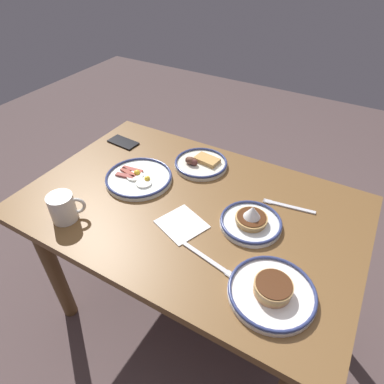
{
  "coord_description": "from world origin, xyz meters",
  "views": [
    {
      "loc": [
        -0.47,
        0.8,
        1.55
      ],
      "look_at": [
        0.01,
        -0.03,
        0.76
      ],
      "focal_mm": 30.91,
      "sensor_mm": 36.0,
      "label": 1
    }
  ],
  "objects": [
    {
      "name": "paper_napkin",
      "position": [
        -0.03,
        0.11,
        0.73
      ],
      "size": [
        0.19,
        0.18,
        0.0
      ],
      "primitive_type": "cube",
      "rotation": [
        0.0,
        0.0,
        -0.37
      ],
      "color": "white",
      "rests_on": "dining_table"
    },
    {
      "name": "cell_phone",
      "position": [
        0.5,
        -0.22,
        0.73
      ],
      "size": [
        0.15,
        0.08,
        0.01
      ],
      "primitive_type": "cube",
      "rotation": [
        0.0,
        0.0,
        -0.08
      ],
      "color": "black",
      "rests_on": "dining_table"
    },
    {
      "name": "coffee_mug",
      "position": [
        0.34,
        0.28,
        0.78
      ],
      "size": [
        0.11,
        0.1,
        0.1
      ],
      "color": "white",
      "rests_on": "dining_table"
    },
    {
      "name": "plate_center_pancakes",
      "position": [
        -0.24,
        -0.01,
        0.75
      ],
      "size": [
        0.22,
        0.22,
        0.08
      ],
      "color": "white",
      "rests_on": "dining_table"
    },
    {
      "name": "fork_near",
      "position": [
        -0.33,
        -0.17,
        0.73
      ],
      "size": [
        0.19,
        0.05,
        0.01
      ],
      "color": "silver",
      "rests_on": "dining_table"
    },
    {
      "name": "plate_far_side",
      "position": [
        0.25,
        -0.02,
        0.74
      ],
      "size": [
        0.27,
        0.27,
        0.04
      ],
      "color": "white",
      "rests_on": "dining_table"
    },
    {
      "name": "fork_far",
      "position": [
        -0.19,
        0.2,
        0.73
      ],
      "size": [
        0.2,
        0.06,
        0.01
      ],
      "color": "silver",
      "rests_on": "dining_table"
    },
    {
      "name": "dining_table",
      "position": [
        0.0,
        0.0,
        0.61
      ],
      "size": [
        1.25,
        0.82,
        0.73
      ],
      "color": "brown",
      "rests_on": "ground_plane"
    },
    {
      "name": "plate_far_companion",
      "position": [
        -0.4,
        0.22,
        0.74
      ],
      "size": [
        0.25,
        0.25,
        0.05
      ],
      "color": "white",
      "rests_on": "dining_table"
    },
    {
      "name": "plate_near_main",
      "position": [
        0.09,
        -0.24,
        0.74
      ],
      "size": [
        0.23,
        0.23,
        0.05
      ],
      "color": "silver",
      "rests_on": "dining_table"
    },
    {
      "name": "ground_plane",
      "position": [
        0.0,
        0.0,
        0.0
      ],
      "size": [
        6.0,
        6.0,
        0.0
      ],
      "primitive_type": "plane",
      "color": "#544241"
    }
  ]
}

